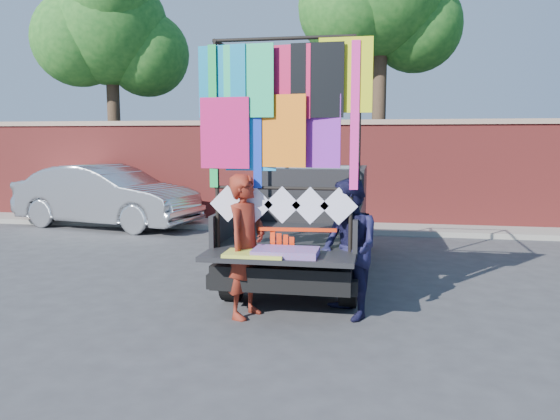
% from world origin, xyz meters
% --- Properties ---
extents(ground, '(90.00, 90.00, 0.00)m').
position_xyz_m(ground, '(0.00, 0.00, 0.00)').
color(ground, '#38383A').
rests_on(ground, ground).
extents(brick_wall, '(30.00, 0.45, 2.61)m').
position_xyz_m(brick_wall, '(0.00, 7.00, 1.33)').
color(brick_wall, '#9C302D').
rests_on(brick_wall, ground).
extents(curb, '(30.00, 1.20, 0.12)m').
position_xyz_m(curb, '(0.00, 6.30, 0.06)').
color(curb, gray).
rests_on(curb, ground).
extents(tree_left, '(4.20, 3.30, 7.05)m').
position_xyz_m(tree_left, '(-6.48, 8.12, 5.12)').
color(tree_left, '#38281C').
rests_on(tree_left, ground).
extents(pickup_truck, '(2.11, 5.29, 3.33)m').
position_xyz_m(pickup_truck, '(-0.07, 2.44, 0.84)').
color(pickup_truck, black).
rests_on(pickup_truck, ground).
extents(sedan, '(4.85, 2.47, 1.52)m').
position_xyz_m(sedan, '(-5.51, 5.76, 0.76)').
color(sedan, '#B9BDC1').
rests_on(sedan, ground).
extents(woman, '(0.60, 0.74, 1.75)m').
position_xyz_m(woman, '(-0.49, -0.27, 0.87)').
color(woman, maroon).
rests_on(woman, ground).
extents(man, '(0.97, 1.04, 1.70)m').
position_xyz_m(man, '(0.73, -0.08, 0.85)').
color(man, '#161637').
rests_on(man, ground).
extents(streamer_bundle, '(0.94, 0.11, 0.65)m').
position_xyz_m(streamer_bundle, '(0.01, -0.18, 0.89)').
color(streamer_bundle, '#FD330D').
rests_on(streamer_bundle, ground).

